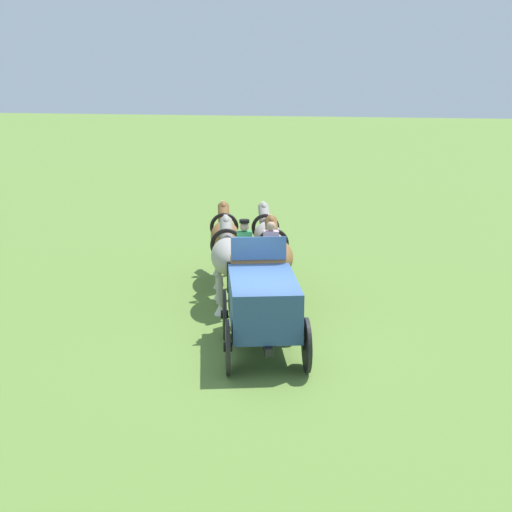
% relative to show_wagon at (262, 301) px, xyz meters
% --- Properties ---
extents(ground_plane, '(220.00, 220.00, 0.00)m').
position_rel_show_wagon_xyz_m(ground_plane, '(-0.16, -0.05, -1.19)').
color(ground_plane, olive).
extents(show_wagon, '(5.66, 2.68, 2.76)m').
position_rel_show_wagon_xyz_m(show_wagon, '(0.00, 0.00, 0.00)').
color(show_wagon, '#2D4C7A').
rests_on(show_wagon, ground).
extents(draft_horse_rear_near, '(3.00, 1.49, 2.22)m').
position_rel_show_wagon_xyz_m(draft_horse_rear_near, '(3.18, 1.71, 0.16)').
color(draft_horse_rear_near, '#9E998E').
rests_on(draft_horse_rear_near, ground).
extents(draft_horse_rear_off, '(3.12, 1.49, 2.20)m').
position_rel_show_wagon_xyz_m(draft_horse_rear_off, '(3.59, 0.48, 0.15)').
color(draft_horse_rear_off, brown).
rests_on(draft_horse_rear_off, ground).
extents(draft_horse_lead_near, '(3.12, 1.50, 2.19)m').
position_rel_show_wagon_xyz_m(draft_horse_lead_near, '(5.66, 2.51, 0.14)').
color(draft_horse_lead_near, brown).
rests_on(draft_horse_lead_near, ground).
extents(draft_horse_lead_off, '(3.09, 1.47, 2.16)m').
position_rel_show_wagon_xyz_m(draft_horse_lead_off, '(6.06, 1.28, 0.11)').
color(draft_horse_lead_off, '#9E998E').
rests_on(draft_horse_lead_off, ground).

